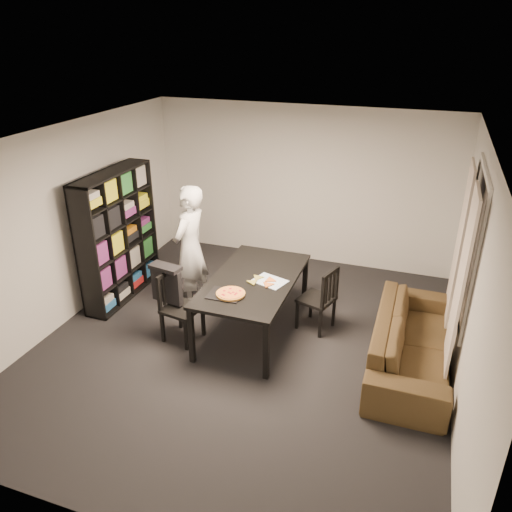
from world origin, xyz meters
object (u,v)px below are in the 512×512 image
(bookshelf, at_px, (118,236))
(chair_left, at_px, (176,301))
(person, at_px, (190,248))
(pepperoni_pizza, at_px, (231,294))
(chair_right, at_px, (322,296))
(baking_tray, at_px, (225,295))
(sofa, at_px, (412,342))
(dining_table, at_px, (253,283))

(bookshelf, distance_m, chair_left, 1.54)
(person, distance_m, pepperoni_pizza, 1.28)
(bookshelf, bearing_deg, chair_right, 0.97)
(baking_tray, xyz_separation_m, pepperoni_pizza, (0.07, 0.01, 0.02))
(chair_left, xyz_separation_m, sofa, (2.89, 0.39, -0.21))
(bookshelf, relative_size, chair_right, 2.13)
(chair_right, height_order, pepperoni_pizza, chair_right)
(pepperoni_pizza, bearing_deg, chair_left, 176.97)
(baking_tray, bearing_deg, chair_left, 175.75)
(dining_table, bearing_deg, chair_right, 21.27)
(bookshelf, xyz_separation_m, dining_table, (2.16, -0.28, -0.24))
(bookshelf, height_order, pepperoni_pizza, bookshelf)
(dining_table, relative_size, pepperoni_pizza, 5.34)
(chair_left, height_order, pepperoni_pizza, chair_left)
(chair_right, xyz_separation_m, sofa, (1.18, -0.40, -0.19))
(bookshelf, distance_m, chair_right, 3.03)
(chair_right, height_order, baking_tray, chair_right)
(bookshelf, height_order, person, bookshelf)
(chair_left, height_order, chair_right, chair_left)
(chair_right, height_order, sofa, chair_right)
(chair_right, relative_size, pepperoni_pizza, 2.55)
(bookshelf, relative_size, baking_tray, 4.75)
(chair_right, relative_size, person, 0.50)
(bookshelf, distance_m, person, 1.11)
(chair_right, height_order, person, person)
(person, height_order, sofa, person)
(chair_left, relative_size, person, 0.52)
(dining_table, relative_size, chair_right, 2.09)
(chair_left, distance_m, chair_right, 1.89)
(bookshelf, relative_size, person, 1.06)
(bookshelf, bearing_deg, sofa, -4.76)
(sofa, bearing_deg, bookshelf, 85.24)
(dining_table, xyz_separation_m, pepperoni_pizza, (-0.11, -0.50, 0.10))
(dining_table, bearing_deg, pepperoni_pizza, -102.16)
(dining_table, distance_m, baking_tray, 0.55)
(baking_tray, bearing_deg, pepperoni_pizza, 9.38)
(bookshelf, bearing_deg, person, 3.72)
(baking_tray, xyz_separation_m, sofa, (2.19, 0.44, -0.46))
(dining_table, xyz_separation_m, sofa, (2.01, -0.07, -0.39))
(person, bearing_deg, pepperoni_pizza, 52.55)
(bookshelf, xyz_separation_m, pepperoni_pizza, (2.05, -0.78, -0.14))
(dining_table, distance_m, pepperoni_pizza, 0.52)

